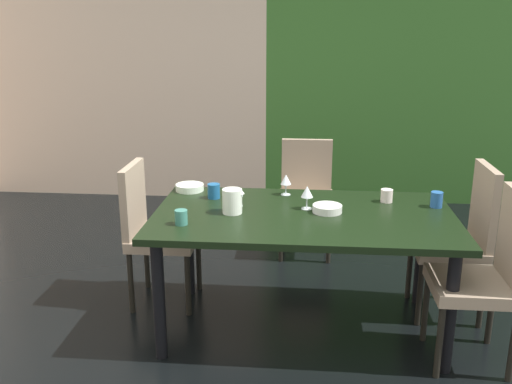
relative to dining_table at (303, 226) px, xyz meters
The scene contains 18 objects.
ground_plane 0.90m from the dining_table, 147.93° to the right, with size 6.28×6.25×0.02m, color black.
back_panel_interior 3.50m from the dining_table, 126.26° to the left, with size 3.21×0.10×2.79m, color beige.
garden_window_panel 3.06m from the dining_table, 68.10° to the left, with size 3.07×0.10×2.79m, color #356628.
dining_table is the anchor object (origin of this frame).
chair_left_far 1.06m from the dining_table, 164.38° to the left, with size 0.45×0.44×0.96m.
chair_right_far 1.06m from the dining_table, 15.56° to the left, with size 0.44×0.44×1.00m.
chair_head_far 1.30m from the dining_table, 89.38° to the left, with size 0.44×0.45×0.93m.
chair_right_near 1.06m from the dining_table, 15.56° to the right, with size 0.44×0.44×1.00m.
wine_glass_center 0.43m from the dining_table, 108.18° to the left, with size 0.07×0.07×0.14m.
wine_glass_west 0.21m from the dining_table, 79.32° to the left, with size 0.07×0.07×0.15m.
wine_glass_east 0.46m from the dining_table, 165.38° to the left, with size 0.07×0.07×0.13m.
serving_bowl_front 0.18m from the dining_table, 14.32° to the left, with size 0.18×0.18×0.04m, color silver.
serving_bowl_rear 0.88m from the dining_table, 151.81° to the left, with size 0.19×0.19×0.04m, color white.
cup_corner 0.74m from the dining_table, 159.55° to the right, with size 0.07×0.07×0.09m, color #38786A.
cup_near_window 0.65m from the dining_table, 156.17° to the left, with size 0.08×0.08×0.09m, color #1B568A.
cup_right 0.60m from the dining_table, 27.75° to the left, with size 0.08×0.08×0.08m, color silver.
cup_left 0.84m from the dining_table, 13.41° to the left, with size 0.07×0.07×0.10m, color #27599E.
pitcher_south 0.45m from the dining_table, behind, with size 0.13×0.12×0.15m.
Camera 1 is at (0.49, -2.92, 1.85)m, focal length 40.00 mm.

